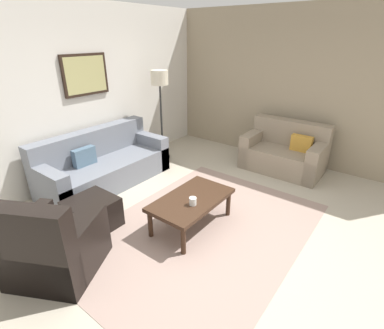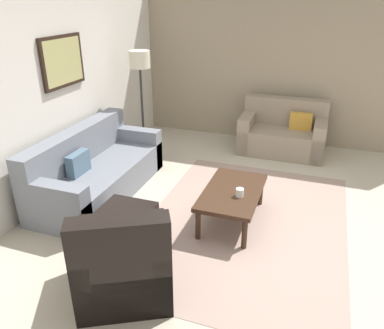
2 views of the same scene
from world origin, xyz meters
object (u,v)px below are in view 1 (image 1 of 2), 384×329
(ottoman, at_px, (92,214))
(coffee_table, at_px, (191,201))
(couch_loveseat, at_px, (285,153))
(armchair_leather, at_px, (52,250))
(couch_main, at_px, (102,166))
(framed_artwork, at_px, (85,75))
(cup, at_px, (193,201))
(lamp_standing, at_px, (160,87))

(ottoman, xyz_separation_m, coffee_table, (0.80, -0.99, 0.16))
(couch_loveseat, height_order, armchair_leather, armchair_leather)
(couch_main, bearing_deg, framed_artwork, 64.46)
(ottoman, distance_m, cup, 1.32)
(cup, distance_m, framed_artwork, 2.77)
(armchair_leather, bearing_deg, ottoman, 28.01)
(coffee_table, xyz_separation_m, framed_artwork, (0.27, 2.33, 1.35))
(couch_main, xyz_separation_m, couch_loveseat, (2.38, -2.22, 0.00))
(coffee_table, distance_m, cup, 0.19)
(coffee_table, bearing_deg, armchair_leather, 158.66)
(armchair_leather, height_order, cup, armchair_leather)
(couch_main, height_order, couch_loveseat, same)
(ottoman, bearing_deg, cup, -57.99)
(couch_loveseat, height_order, ottoman, couch_loveseat)
(coffee_table, bearing_deg, couch_main, 87.84)
(coffee_table, bearing_deg, framed_artwork, 83.52)
(couch_main, relative_size, couch_loveseat, 1.53)
(couch_main, bearing_deg, couch_loveseat, -43.02)
(couch_loveseat, xyz_separation_m, framed_artwork, (-2.19, 2.62, 1.41))
(coffee_table, xyz_separation_m, cup, (-0.12, -0.11, 0.10))
(framed_artwork, bearing_deg, lamp_standing, -21.12)
(armchair_leather, relative_size, coffee_table, 0.98)
(couch_main, height_order, cup, couch_main)
(cup, relative_size, lamp_standing, 0.06)
(couch_main, distance_m, cup, 2.05)
(couch_main, bearing_deg, cup, -95.28)
(couch_main, height_order, lamp_standing, lamp_standing)
(framed_artwork, bearing_deg, cup, -98.87)
(couch_main, relative_size, cup, 22.20)
(couch_main, xyz_separation_m, cup, (-0.19, -2.04, 0.16))
(armchair_leather, bearing_deg, lamp_standing, 22.87)
(lamp_standing, xyz_separation_m, framed_artwork, (-1.21, 0.47, 0.30))
(coffee_table, relative_size, cup, 11.45)
(cup, xyz_separation_m, framed_artwork, (0.38, 2.44, 1.25))
(armchair_leather, distance_m, framed_artwork, 2.87)
(coffee_table, relative_size, lamp_standing, 0.64)
(couch_loveseat, relative_size, ottoman, 2.49)
(couch_loveseat, height_order, lamp_standing, lamp_standing)
(couch_main, xyz_separation_m, armchair_leather, (-1.60, -1.33, 0.01))
(couch_loveseat, bearing_deg, coffee_table, 173.30)
(couch_loveseat, relative_size, framed_artwork, 1.76)
(armchair_leather, xyz_separation_m, lamp_standing, (3.01, 1.27, 1.10))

